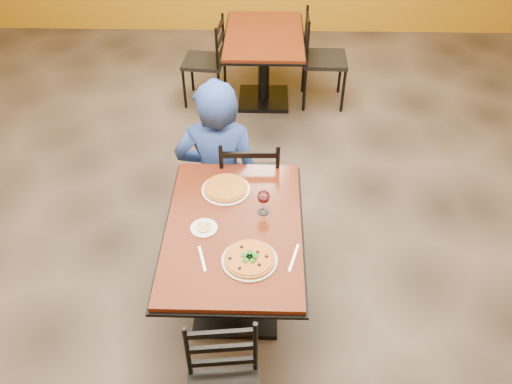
{
  "coord_description": "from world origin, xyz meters",
  "views": [
    {
      "loc": [
        0.19,
        -2.69,
        2.91
      ],
      "look_at": [
        0.13,
        -0.3,
        0.85
      ],
      "focal_mm": 36.46,
      "sensor_mm": 36.0,
      "label": 1
    }
  ],
  "objects_px": {
    "chair_main_far": "(250,182)",
    "pizza_main": "(250,258)",
    "pizza_far": "(226,188)",
    "table_second": "(264,52)",
    "table_main": "(235,249)",
    "chair_second_left": "(204,62)",
    "chair_second_right": "(325,60)",
    "side_plate": "(204,228)",
    "diner": "(218,158)",
    "plate_far": "(226,190)",
    "plate_main": "(250,260)",
    "wine_glass": "(263,201)"
  },
  "relations": [
    {
      "from": "chair_main_far",
      "to": "plate_main",
      "type": "bearing_deg",
      "value": 90.03
    },
    {
      "from": "table_main",
      "to": "pizza_main",
      "type": "bearing_deg",
      "value": -68.95
    },
    {
      "from": "side_plate",
      "to": "table_main",
      "type": "bearing_deg",
      "value": 7.48
    },
    {
      "from": "pizza_main",
      "to": "wine_glass",
      "type": "xyz_separation_m",
      "value": [
        0.07,
        0.4,
        0.07
      ]
    },
    {
      "from": "pizza_far",
      "to": "plate_main",
      "type": "bearing_deg",
      "value": -73.93
    },
    {
      "from": "wine_glass",
      "to": "plate_main",
      "type": "bearing_deg",
      "value": -100.12
    },
    {
      "from": "table_second",
      "to": "plate_far",
      "type": "xyz_separation_m",
      "value": [
        -0.22,
        -2.37,
        0.2
      ]
    },
    {
      "from": "chair_second_left",
      "to": "pizza_far",
      "type": "height_order",
      "value": "chair_second_left"
    },
    {
      "from": "pizza_main",
      "to": "plate_far",
      "type": "bearing_deg",
      "value": 106.07
    },
    {
      "from": "diner",
      "to": "wine_glass",
      "type": "bearing_deg",
      "value": 115.76
    },
    {
      "from": "chair_main_far",
      "to": "table_main",
      "type": "bearing_deg",
      "value": 82.92
    },
    {
      "from": "table_second",
      "to": "wine_glass",
      "type": "xyz_separation_m",
      "value": [
        0.03,
        -2.57,
        0.29
      ]
    },
    {
      "from": "diner",
      "to": "plate_far",
      "type": "height_order",
      "value": "diner"
    },
    {
      "from": "chair_main_far",
      "to": "pizza_main",
      "type": "distance_m",
      "value": 1.07
    },
    {
      "from": "pizza_far",
      "to": "table_second",
      "type": "bearing_deg",
      "value": 84.79
    },
    {
      "from": "chair_main_far",
      "to": "chair_second_right",
      "type": "xyz_separation_m",
      "value": [
        0.7,
        1.94,
        0.02
      ]
    },
    {
      "from": "table_main",
      "to": "pizza_main",
      "type": "distance_m",
      "value": 0.36
    },
    {
      "from": "chair_second_right",
      "to": "pizza_main",
      "type": "bearing_deg",
      "value": 168.4
    },
    {
      "from": "table_main",
      "to": "diner",
      "type": "height_order",
      "value": "diner"
    },
    {
      "from": "chair_main_far",
      "to": "pizza_far",
      "type": "xyz_separation_m",
      "value": [
        -0.14,
        -0.43,
        0.31
      ]
    },
    {
      "from": "diner",
      "to": "side_plate",
      "type": "relative_size",
      "value": 7.96
    },
    {
      "from": "table_main",
      "to": "chair_second_left",
      "type": "bearing_deg",
      "value": 99.89
    },
    {
      "from": "plate_main",
      "to": "wine_glass",
      "type": "relative_size",
      "value": 1.72
    },
    {
      "from": "plate_far",
      "to": "pizza_far",
      "type": "height_order",
      "value": "pizza_far"
    },
    {
      "from": "plate_far",
      "to": "pizza_main",
      "type": "bearing_deg",
      "value": -73.93
    },
    {
      "from": "chair_main_far",
      "to": "pizza_far",
      "type": "distance_m",
      "value": 0.55
    },
    {
      "from": "chair_second_right",
      "to": "side_plate",
      "type": "distance_m",
      "value": 2.89
    },
    {
      "from": "table_main",
      "to": "diner",
      "type": "relative_size",
      "value": 0.97
    },
    {
      "from": "table_main",
      "to": "side_plate",
      "type": "bearing_deg",
      "value": -172.52
    },
    {
      "from": "chair_main_far",
      "to": "pizza_main",
      "type": "height_order",
      "value": "chair_main_far"
    },
    {
      "from": "table_second",
      "to": "chair_main_far",
      "type": "height_order",
      "value": "chair_main_far"
    },
    {
      "from": "plate_far",
      "to": "side_plate",
      "type": "bearing_deg",
      "value": -106.69
    },
    {
      "from": "side_plate",
      "to": "diner",
      "type": "bearing_deg",
      "value": 89.43
    },
    {
      "from": "plate_main",
      "to": "side_plate",
      "type": "xyz_separation_m",
      "value": [
        -0.28,
        0.25,
        0.0
      ]
    },
    {
      "from": "chair_second_left",
      "to": "plate_main",
      "type": "relative_size",
      "value": 2.87
    },
    {
      "from": "pizza_main",
      "to": "plate_far",
      "type": "height_order",
      "value": "pizza_main"
    },
    {
      "from": "diner",
      "to": "plate_main",
      "type": "relative_size",
      "value": 4.11
    },
    {
      "from": "pizza_main",
      "to": "pizza_far",
      "type": "xyz_separation_m",
      "value": [
        -0.17,
        0.6,
        0.0
      ]
    },
    {
      "from": "table_second",
      "to": "diner",
      "type": "xyz_separation_m",
      "value": [
        -0.31,
        -1.89,
        0.08
      ]
    },
    {
      "from": "chair_second_right",
      "to": "table_main",
      "type": "bearing_deg",
      "value": 165.15
    },
    {
      "from": "table_main",
      "to": "chair_main_far",
      "type": "distance_m",
      "value": 0.77
    },
    {
      "from": "plate_far",
      "to": "pizza_far",
      "type": "distance_m",
      "value": 0.02
    },
    {
      "from": "table_main",
      "to": "chair_second_left",
      "type": "relative_size",
      "value": 1.38
    },
    {
      "from": "chair_main_far",
      "to": "chair_second_left",
      "type": "distance_m",
      "value": 2.02
    },
    {
      "from": "chair_second_right",
      "to": "side_plate",
      "type": "height_order",
      "value": "chair_second_right"
    },
    {
      "from": "chair_second_left",
      "to": "table_main",
      "type": "bearing_deg",
      "value": 15.53
    },
    {
      "from": "diner",
      "to": "chair_second_right",
      "type": "bearing_deg",
      "value": -116.84
    },
    {
      "from": "plate_main",
      "to": "side_plate",
      "type": "relative_size",
      "value": 1.94
    },
    {
      "from": "table_second",
      "to": "chair_second_right",
      "type": "distance_m",
      "value": 0.62
    },
    {
      "from": "plate_main",
      "to": "table_main",
      "type": "bearing_deg",
      "value": 111.05
    }
  ]
}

